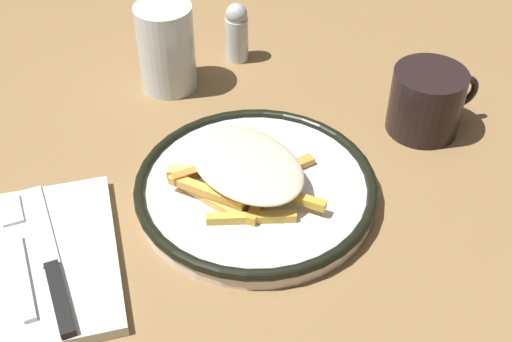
{
  "coord_description": "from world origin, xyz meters",
  "views": [
    {
      "loc": [
        -0.17,
        -0.51,
        0.52
      ],
      "look_at": [
        0.0,
        0.0,
        0.04
      ],
      "focal_mm": 46.77,
      "sensor_mm": 36.0,
      "label": 1
    }
  ],
  "objects": [
    {
      "name": "ground_plane",
      "position": [
        0.0,
        0.0,
        0.0
      ],
      "size": [
        2.6,
        2.6,
        0.0
      ],
      "primitive_type": "plane",
      "color": "olive"
    },
    {
      "name": "plate",
      "position": [
        0.0,
        0.0,
        0.01
      ],
      "size": [
        0.27,
        0.27,
        0.03
      ],
      "color": "white",
      "rests_on": "ground_plane"
    },
    {
      "name": "fries_heap",
      "position": [
        -0.01,
        0.0,
        0.04
      ],
      "size": [
        0.17,
        0.18,
        0.04
      ],
      "color": "#F4B963",
      "rests_on": "plate"
    },
    {
      "name": "napkin",
      "position": [
        -0.23,
        -0.03,
        0.01
      ],
      "size": [
        0.15,
        0.22,
        0.01
      ],
      "primitive_type": "cube",
      "rotation": [
        0.0,
        0.0,
        -0.06
      ],
      "color": "white",
      "rests_on": "ground_plane"
    },
    {
      "name": "fork",
      "position": [
        -0.26,
        -0.02,
        0.01
      ],
      "size": [
        0.03,
        0.18,
        0.01
      ],
      "color": "silver",
      "rests_on": "napkin"
    },
    {
      "name": "knife",
      "position": [
        -0.23,
        -0.05,
        0.02
      ],
      "size": [
        0.03,
        0.21,
        0.01
      ],
      "color": "black",
      "rests_on": "napkin"
    },
    {
      "name": "water_glass",
      "position": [
        -0.04,
        0.25,
        0.06
      ],
      "size": [
        0.08,
        0.08,
        0.12
      ],
      "primitive_type": "cylinder",
      "color": "silver",
      "rests_on": "ground_plane"
    },
    {
      "name": "coffee_mug",
      "position": [
        0.24,
        0.05,
        0.04
      ],
      "size": [
        0.12,
        0.09,
        0.08
      ],
      "color": "black",
      "rests_on": "ground_plane"
    },
    {
      "name": "salt_shaker",
      "position": [
        0.06,
        0.28,
        0.04
      ],
      "size": [
        0.03,
        0.03,
        0.09
      ],
      "color": "silver",
      "rests_on": "ground_plane"
    }
  ]
}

